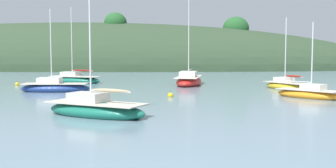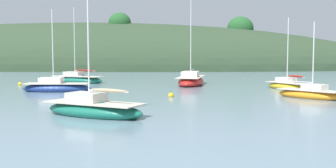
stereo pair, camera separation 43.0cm
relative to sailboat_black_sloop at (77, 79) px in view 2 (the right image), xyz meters
name	(u,v)px [view 2 (the right image)]	position (x,y,z in m)	size (l,w,h in m)	color
far_shoreline_hill	(77,69)	(-13.44, 46.46, -0.34)	(150.00, 36.00, 25.66)	#2D422B
sailboat_black_sloop	(77,79)	(0.00, 0.00, 0.00)	(6.89, 3.99, 9.11)	#196B56
sailboat_orange_cutter	(56,87)	(1.21, -10.77, -0.03)	(6.30, 2.42, 7.57)	navy
sailboat_navy_dinghy	(191,81)	(13.45, -2.66, 0.05)	(3.74, 8.01, 10.27)	red
sailboat_grey_yawl	(310,94)	(22.32, -15.10, -0.08)	(4.79, 4.92, 5.95)	orange
sailboat_cream_ketch	(289,86)	(22.74, -7.58, -0.06)	(4.13, 5.58, 7.06)	gold
sailboat_red_portside	(93,109)	(7.86, -24.30, -0.02)	(6.37, 4.41, 8.82)	#196B56
mooring_buoy_channel	(171,95)	(11.71, -14.79, -0.28)	(0.44, 0.44, 0.54)	yellow
mooring_buoy_outer	(20,84)	(-5.21, -3.85, -0.28)	(0.44, 0.44, 0.54)	yellow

